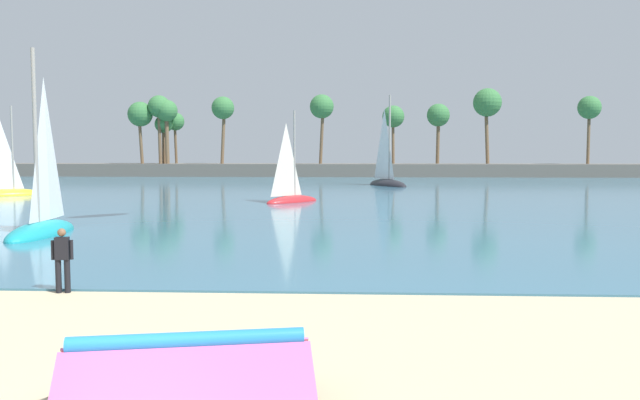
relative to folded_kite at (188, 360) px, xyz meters
The scene contains 8 objects.
sea 64.98m from the folded_kite, 90.47° to the left, with size 220.00×114.91×0.06m, color #386B84.
palm_headland 82.45m from the folded_kite, 90.68° to the left, with size 92.96×6.02×12.14m.
folded_kite is the anchor object (origin of this frame).
person_at_waterline 8.95m from the folded_kite, 124.68° to the left, with size 0.54×0.25×1.67m.
sailboat_near_shore 21.48m from the folded_kite, 120.63° to the left, with size 2.00×5.87×8.40m.
sailboat_mid_bay 36.53m from the folded_kite, 93.02° to the left, with size 4.09×4.50×6.80m.
sailboat_toward_headland 58.80m from the folded_kite, 84.31° to the left, with size 4.74×6.96×9.79m.
sailboat_far_left 48.91m from the folded_kite, 120.67° to the left, with size 5.07×4.54×7.62m.
Camera 1 is at (2.86, -6.96, 3.65)m, focal length 37.18 mm.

